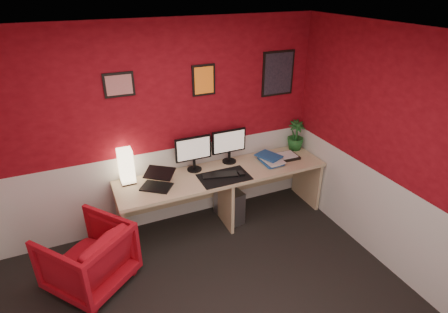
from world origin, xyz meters
TOP-DOWN VIEW (x-y plane):
  - ceiling at (0.00, 0.00)m, footprint 4.00×3.50m
  - wall_back at (0.00, 1.75)m, footprint 4.00×0.01m
  - wall_right at (2.00, 0.00)m, footprint 0.01×3.50m
  - wainscot_back at (0.00, 1.75)m, footprint 4.00×0.01m
  - wainscot_right at (2.00, 0.00)m, footprint 0.01×3.50m
  - desk at (0.68, 1.41)m, footprint 2.60×0.65m
  - shoji_lamp at (-0.43, 1.62)m, footprint 0.16×0.16m
  - laptop at (-0.16, 1.38)m, footprint 0.40×0.38m
  - monitor_left at (0.37, 1.60)m, footprint 0.45×0.06m
  - monitor_right at (0.86, 1.63)m, footprint 0.45×0.06m
  - desk_mat at (0.64, 1.29)m, footprint 0.60×0.38m
  - keyboard at (0.60, 1.33)m, footprint 0.44×0.23m
  - mouse at (0.84, 1.25)m, footprint 0.07×0.11m
  - book_bottom at (1.21, 1.38)m, footprint 0.24×0.32m
  - book_middle at (1.23, 1.37)m, footprint 0.24×0.33m
  - book_top at (1.23, 1.40)m, footprint 0.33×0.37m
  - zen_tray at (1.57, 1.43)m, footprint 0.36×0.26m
  - potted_plant at (1.85, 1.61)m, footprint 0.25×0.25m
  - pc_tower at (0.77, 1.44)m, footprint 0.27×0.48m
  - armchair at (-1.00, 0.98)m, footprint 1.04×1.04m
  - art_left at (-0.38, 1.74)m, footprint 0.32×0.02m
  - art_center at (0.58, 1.74)m, footprint 0.28×0.02m
  - art_right at (1.57, 1.74)m, footprint 0.44×0.02m

SIDE VIEW (x-z plane):
  - pc_tower at x=0.77m, z-range 0.00..0.45m
  - armchair at x=-1.00m, z-range 0.00..0.68m
  - desk at x=0.68m, z-range 0.00..0.73m
  - wainscot_back at x=0.00m, z-range 0.00..1.00m
  - wainscot_right at x=2.00m, z-range 0.00..1.00m
  - desk_mat at x=0.64m, z-range 0.73..0.74m
  - book_bottom at x=1.21m, z-range 0.73..0.76m
  - keyboard at x=0.60m, z-range 0.74..0.75m
  - zen_tray at x=1.57m, z-range 0.73..0.76m
  - mouse at x=0.84m, z-range 0.74..0.77m
  - book_middle at x=1.23m, z-range 0.76..0.78m
  - book_top at x=1.23m, z-range 0.78..0.81m
  - laptop at x=-0.16m, z-range 0.73..0.95m
  - shoji_lamp at x=-0.43m, z-range 0.73..1.13m
  - potted_plant at x=1.85m, z-range 0.73..1.14m
  - monitor_left at x=0.37m, z-range 0.73..1.31m
  - monitor_right at x=0.86m, z-range 0.73..1.31m
  - wall_back at x=0.00m, z-range 0.00..2.50m
  - wall_right at x=2.00m, z-range 0.00..2.50m
  - art_right at x=1.57m, z-range 1.50..2.06m
  - art_center at x=0.58m, z-range 1.62..1.98m
  - art_left at x=-0.38m, z-range 1.72..1.98m
  - ceiling at x=0.00m, z-range 2.50..2.50m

